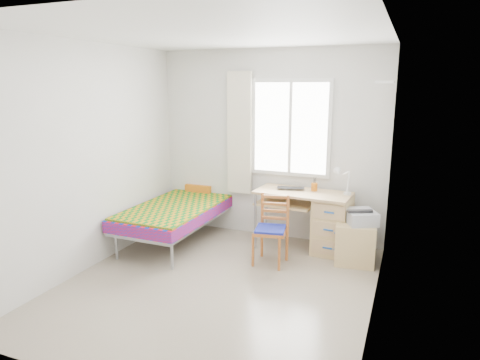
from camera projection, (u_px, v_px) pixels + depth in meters
name	position (u px, v px, depth m)	size (l,w,h in m)	color
floor	(217.00, 285.00, 4.62)	(3.50, 3.50, 0.00)	#BCAD93
ceiling	(214.00, 33.00, 4.05)	(3.50, 3.50, 0.00)	white
wall_back	(269.00, 145.00, 5.92)	(3.20, 3.20, 0.00)	silver
wall_left	(90.00, 158.00, 4.92)	(3.50, 3.50, 0.00)	silver
wall_right	(380.00, 180.00, 3.75)	(3.50, 3.50, 0.00)	silver
window	(290.00, 128.00, 5.73)	(1.10, 0.04, 1.30)	white
curtain	(240.00, 134.00, 5.98)	(0.35, 0.05, 1.70)	beige
floating_shelf	(385.00, 82.00, 4.87)	(0.20, 0.32, 0.03)	white
bed	(184.00, 207.00, 5.99)	(1.00, 2.11, 0.91)	#94979C
desk	(327.00, 221.00, 5.49)	(1.26, 0.64, 0.76)	tan
chair	(272.00, 225.00, 5.14)	(0.42, 0.42, 0.84)	#9F441E
cabinet	(355.00, 243.00, 5.16)	(0.51, 0.46, 0.50)	tan
printer	(361.00, 216.00, 5.10)	(0.46, 0.48, 0.16)	#A8AAB0
laptop	(290.00, 189.00, 5.61)	(0.36, 0.23, 0.03)	black
pen_cup	(314.00, 187.00, 5.58)	(0.08, 0.08, 0.10)	orange
task_lamp	(342.00, 178.00, 5.26)	(0.22, 0.31, 0.38)	white
book	(289.00, 204.00, 5.60)	(0.16, 0.22, 0.02)	gray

